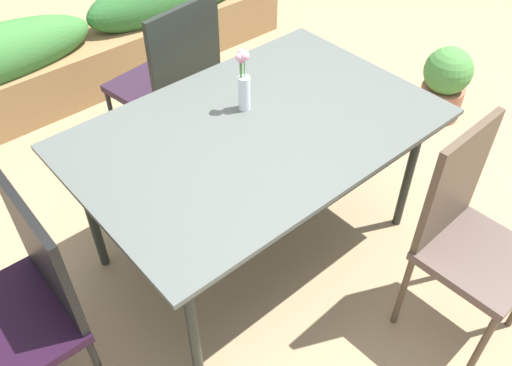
{
  "coord_description": "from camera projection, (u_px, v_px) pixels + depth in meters",
  "views": [
    {
      "loc": [
        -1.25,
        -1.33,
        2.1
      ],
      "look_at": [
        -0.06,
        0.03,
        0.41
      ],
      "focal_mm": 37.43,
      "sensor_mm": 36.0,
      "label": 1
    }
  ],
  "objects": [
    {
      "name": "ground_plane",
      "position": [
        269.0,
        238.0,
        2.77
      ],
      "size": [
        12.0,
        12.0,
        0.0
      ],
      "primitive_type": "plane",
      "color": "#9E7F5B"
    },
    {
      "name": "dining_table",
      "position": [
        256.0,
        136.0,
        2.28
      ],
      "size": [
        1.54,
        1.02,
        0.74
      ],
      "color": "#4C514C",
      "rests_on": "ground"
    },
    {
      "name": "chair_near_right",
      "position": [
        468.0,
        231.0,
        2.07
      ],
      "size": [
        0.41,
        0.41,
        0.98
      ],
      "rotation": [
        0.0,
        0.0,
        3.17
      ],
      "color": "brown",
      "rests_on": "ground"
    },
    {
      "name": "chair_end_left",
      "position": [
        17.0,
        305.0,
        1.86
      ],
      "size": [
        0.49,
        0.49,
        0.92
      ],
      "rotation": [
        0.0,
        0.0,
        1.55
      ],
      "color": "black",
      "rests_on": "ground"
    },
    {
      "name": "chair_far_side",
      "position": [
        172.0,
        77.0,
        2.91
      ],
      "size": [
        0.55,
        0.55,
        0.98
      ],
      "rotation": [
        0.0,
        0.0,
        0.14
      ],
      "color": "#2B1A2A",
      "rests_on": "ground"
    },
    {
      "name": "flower_vase",
      "position": [
        244.0,
        81.0,
        2.25
      ],
      "size": [
        0.06,
        0.06,
        0.28
      ],
      "color": "silver",
      "rests_on": "dining_table"
    },
    {
      "name": "planter_box",
      "position": [
        94.0,
        44.0,
        3.63
      ],
      "size": [
        3.05,
        0.42,
        0.68
      ],
      "color": "olive",
      "rests_on": "ground"
    },
    {
      "name": "potted_plant",
      "position": [
        445.0,
        82.0,
        3.39
      ],
      "size": [
        0.3,
        0.3,
        0.49
      ],
      "color": "#9E6047",
      "rests_on": "ground"
    }
  ]
}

